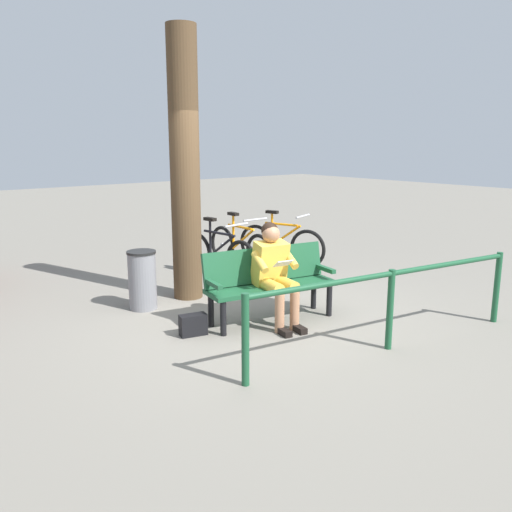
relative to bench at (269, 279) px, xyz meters
The scene contains 10 objects.
ground_plane 0.52m from the bench, 10.48° to the right, with size 40.00×40.00×0.00m, color slate.
bench is the anchor object (origin of this frame).
person_reading 0.23m from the bench, 72.66° to the left, with size 0.54×0.81×1.20m.
handbag 1.09m from the bench, ahead, with size 0.30×0.14×0.24m, color black.
tree_trunk 1.92m from the bench, 80.03° to the right, with size 0.40×0.40×3.56m, color #4C3823.
litter_bin 1.66m from the bench, 53.63° to the right, with size 0.37×0.37×0.76m.
bicycle_purple 2.93m from the bench, 134.87° to the right, with size 0.68×1.60×0.94m.
bicycle_black 2.66m from the bench, 120.14° to the right, with size 0.48×1.68×0.94m.
bicycle_orange 2.17m from the bench, 109.12° to the right, with size 0.48×1.67×0.94m.
railing_fence 1.55m from the bench, 103.22° to the left, with size 3.43×0.63×0.85m.
Camera 1 is at (3.93, 4.70, 2.14)m, focal length 37.37 mm.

